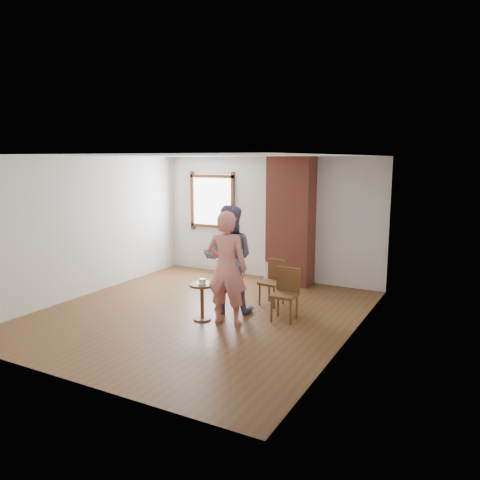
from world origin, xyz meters
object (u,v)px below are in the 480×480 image
at_px(dining_chair_left, 274,280).
at_px(person_pink, 227,268).
at_px(side_table, 202,296).
at_px(dining_chair_right, 286,291).
at_px(man, 228,259).
at_px(stoneware_crock, 272,272).

bearing_deg(dining_chair_left, person_pink, -91.03).
distance_m(dining_chair_left, side_table, 1.47).
bearing_deg(side_table, dining_chair_right, 29.74).
relative_size(dining_chair_left, person_pink, 0.45).
distance_m(dining_chair_right, man, 1.11).
bearing_deg(side_table, dining_chair_left, 63.21).
relative_size(stoneware_crock, dining_chair_left, 0.56).
distance_m(stoneware_crock, dining_chair_left, 1.50).
height_order(dining_chair_left, dining_chair_right, dining_chair_right).
bearing_deg(stoneware_crock, person_pink, -81.26).
distance_m(dining_chair_right, side_table, 1.34).
height_order(stoneware_crock, side_table, side_table).
xyz_separation_m(stoneware_crock, dining_chair_right, (1.13, -1.99, 0.24)).
bearing_deg(man, dining_chair_right, 164.72).
bearing_deg(stoneware_crock, dining_chair_left, -64.83).
bearing_deg(dining_chair_right, person_pink, -143.83).
height_order(man, person_pink, man).
xyz_separation_m(dining_chair_right, man, (-1.02, -0.06, 0.43)).
distance_m(dining_chair_left, person_pink, 1.36).
xyz_separation_m(stoneware_crock, side_table, (-0.03, -2.66, 0.18)).
xyz_separation_m(side_table, man, (0.14, 0.60, 0.50)).
height_order(dining_chair_right, side_table, dining_chair_right).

